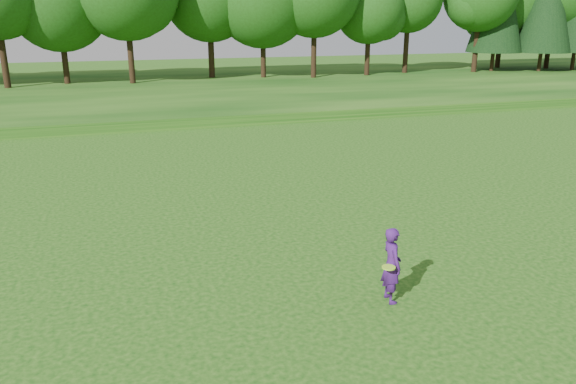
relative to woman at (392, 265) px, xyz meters
name	(u,v)px	position (x,y,z in m)	size (l,w,h in m)	color
ground	(261,294)	(-2.54, 1.08, -0.82)	(140.00, 140.00, 0.00)	#0E410C
berm	(147,90)	(-2.54, 35.08, -0.52)	(130.00, 30.00, 0.60)	#0E410C
walking_path	(166,127)	(-2.54, 21.08, -0.80)	(130.00, 1.60, 0.04)	gray
woman	(392,265)	(0.00, 0.00, 0.00)	(0.55, 0.69, 1.64)	#431768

